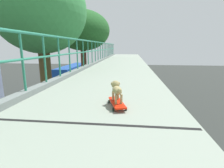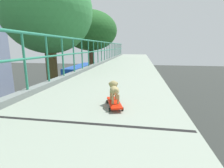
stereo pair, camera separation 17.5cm
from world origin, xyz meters
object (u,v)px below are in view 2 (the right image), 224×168
at_px(car_yellow_cab_sixth, 29,109).
at_px(small_dog, 114,89).
at_px(car_silver_fifth, 32,132).
at_px(city_bus, 81,73).
at_px(car_green_seventh, 72,102).
at_px(toy_skateboard, 114,103).

bearing_deg(car_yellow_cab_sixth, small_dog, -48.71).
xyz_separation_m(car_silver_fifth, city_bus, (-3.38, 19.42, 1.03)).
height_order(car_silver_fifth, car_yellow_cab_sixth, car_yellow_cab_sixth).
relative_size(car_silver_fifth, car_green_seventh, 1.14).
height_order(car_green_seventh, small_dog, small_dog).
height_order(car_silver_fifth, city_bus, city_bus).
distance_m(car_silver_fifth, toy_skateboard, 10.82).
relative_size(car_green_seventh, toy_skateboard, 6.67).
bearing_deg(car_silver_fifth, toy_skateboard, -46.34).
bearing_deg(car_silver_fifth, car_yellow_cab_sixth, 126.58).
bearing_deg(small_dog, car_silver_fifth, 133.81).
bearing_deg(toy_skateboard, city_bus, 110.84).
bearing_deg(toy_skateboard, car_yellow_cab_sixth, 131.20).
xyz_separation_m(car_silver_fifth, car_green_seventh, (0.07, 6.81, -0.07)).
distance_m(car_silver_fifth, small_dog, 10.88).
distance_m(car_yellow_cab_sixth, toy_skateboard, 15.61).
bearing_deg(car_silver_fifth, small_dog, -46.19).
bearing_deg(car_green_seventh, car_silver_fifth, -90.63).
bearing_deg(city_bus, car_green_seventh, -74.70).
height_order(car_yellow_cab_sixth, small_dog, small_dog).
bearing_deg(city_bus, small_dog, -69.14).
relative_size(car_silver_fifth, small_dog, 11.48).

